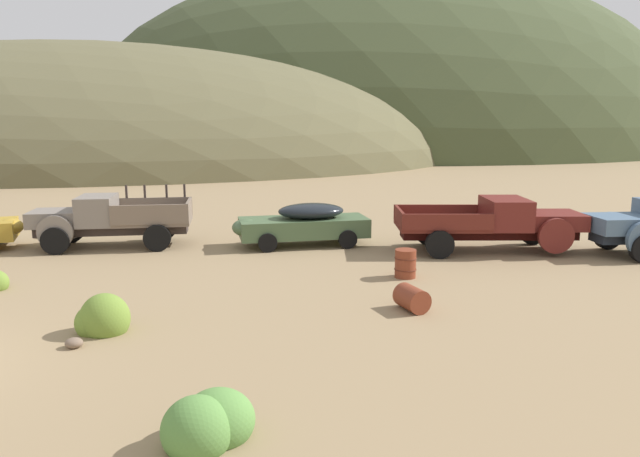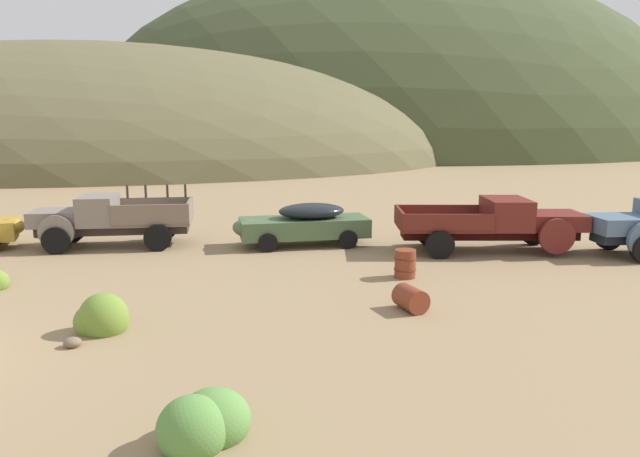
# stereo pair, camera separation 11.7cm
# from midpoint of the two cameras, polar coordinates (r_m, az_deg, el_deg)

# --- Properties ---
(hill_center) EXTENTS (79.37, 52.84, 24.76)m
(hill_center) POSITION_cam_midpoint_polar(r_m,az_deg,el_deg) (69.76, -21.54, 6.16)
(hill_center) COLOR brown
(hill_center) RESTS_ON ground
(hill_far_left) EXTENTS (95.12, 79.74, 54.39)m
(hill_far_left) POSITION_cam_midpoint_polar(r_m,az_deg,el_deg) (97.42, 5.79, 7.95)
(hill_far_left) COLOR #424C2D
(hill_far_left) RESTS_ON ground
(truck_primer_gray) EXTENTS (5.68, 2.41, 2.16)m
(truck_primer_gray) POSITION_cam_midpoint_polar(r_m,az_deg,el_deg) (22.87, -20.62, 0.75)
(truck_primer_gray) COLOR #3D322D
(truck_primer_gray) RESTS_ON ground
(car_weathered_green) EXTENTS (5.11, 2.30, 1.57)m
(car_weathered_green) POSITION_cam_midpoint_polar(r_m,az_deg,el_deg) (21.72, -2.12, 0.47)
(car_weathered_green) COLOR #47603D
(car_weathered_green) RESTS_ON ground
(truck_oxblood) EXTENTS (6.62, 2.95, 1.89)m
(truck_oxblood) POSITION_cam_midpoint_polar(r_m,az_deg,el_deg) (21.73, 17.02, 0.53)
(truck_oxblood) COLOR black
(truck_oxblood) RESTS_ON ground
(oil_drum_spare) EXTENTS (0.67, 0.67, 0.84)m
(oil_drum_spare) POSITION_cam_midpoint_polar(r_m,az_deg,el_deg) (17.62, 8.10, -3.38)
(oil_drum_spare) COLOR brown
(oil_drum_spare) RESTS_ON ground
(oil_drum_tipped) EXTENTS (0.82, 0.98, 0.60)m
(oil_drum_tipped) POSITION_cam_midpoint_polar(r_m,az_deg,el_deg) (14.72, 8.67, -6.73)
(oil_drum_tipped) COLOR brown
(oil_drum_tipped) RESTS_ON ground
(bush_front_right) EXTENTS (0.98, 0.99, 0.94)m
(bush_front_right) POSITION_cam_midpoint_polar(r_m,az_deg,el_deg) (25.61, -23.67, -0.21)
(bush_front_right) COLOR #4C8438
(bush_front_right) RESTS_ON ground
(bush_back_edge) EXTENTS (1.20, 0.98, 1.14)m
(bush_back_edge) POSITION_cam_midpoint_polar(r_m,az_deg,el_deg) (14.04, -20.66, -8.35)
(bush_back_edge) COLOR olive
(bush_back_edge) RESTS_ON ground
(bush_between_trucks) EXTENTS (1.36, 1.24, 1.00)m
(bush_between_trucks) POSITION_cam_midpoint_polar(r_m,az_deg,el_deg) (9.20, -11.29, -18.31)
(bush_between_trucks) COLOR #5B8E42
(bush_between_trucks) RESTS_ON ground
(rock_small) EXTENTS (0.36, 0.32, 0.22)m
(rock_small) POSITION_cam_midpoint_polar(r_m,az_deg,el_deg) (13.40, -23.00, -10.19)
(rock_small) COLOR #745F4C
(rock_small) RESTS_ON ground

